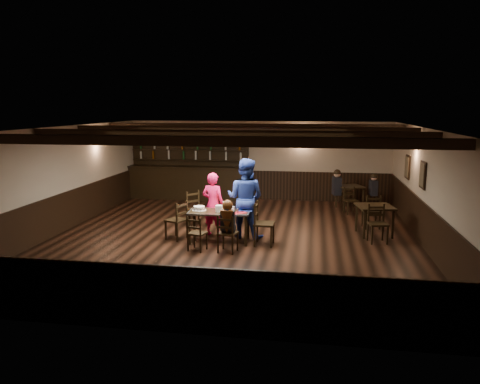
# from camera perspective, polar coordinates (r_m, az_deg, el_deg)

# --- Properties ---
(ground) EXTENTS (10.00, 10.00, 0.00)m
(ground) POSITION_cam_1_polar(r_m,az_deg,el_deg) (11.62, -0.81, -5.59)
(ground) COLOR black
(ground) RESTS_ON ground
(room_shell) EXTENTS (9.02, 10.02, 2.71)m
(room_shell) POSITION_cam_1_polar(r_m,az_deg,el_deg) (11.30, -0.75, 3.00)
(room_shell) COLOR #B8AE98
(room_shell) RESTS_ON ground
(dining_table) EXTENTS (1.48, 0.81, 0.75)m
(dining_table) POSITION_cam_1_polar(r_m,az_deg,el_deg) (11.13, -2.55, -2.80)
(dining_table) COLOR black
(dining_table) RESTS_ON ground
(chair_near_left) EXTENTS (0.45, 0.43, 0.80)m
(chair_near_left) POSITION_cam_1_polar(r_m,az_deg,el_deg) (10.49, -5.41, -4.76)
(chair_near_left) COLOR black
(chair_near_left) RESTS_ON ground
(chair_near_right) EXTENTS (0.46, 0.45, 0.86)m
(chair_near_right) POSITION_cam_1_polar(r_m,az_deg,el_deg) (10.32, -1.65, -4.78)
(chair_near_right) COLOR black
(chair_near_right) RESTS_ON ground
(chair_end_left) EXTENTS (0.56, 0.57, 0.95)m
(chair_end_left) POSITION_cam_1_polar(r_m,az_deg,el_deg) (11.42, -7.46, -3.07)
(chair_end_left) COLOR black
(chair_end_left) RESTS_ON ground
(chair_end_right) EXTENTS (0.47, 0.49, 1.02)m
(chair_end_right) POSITION_cam_1_polar(r_m,az_deg,el_deg) (10.90, 2.51, -3.44)
(chair_end_right) COLOR black
(chair_end_right) RESTS_ON ground
(chair_far_pushed) EXTENTS (0.61, 0.61, 0.95)m
(chair_far_pushed) POSITION_cam_1_polar(r_m,az_deg,el_deg) (12.67, -5.52, -1.68)
(chair_far_pushed) COLOR black
(chair_far_pushed) RESTS_ON ground
(woman_pink) EXTENTS (0.65, 0.51, 1.59)m
(woman_pink) POSITION_cam_1_polar(r_m,az_deg,el_deg) (11.67, -3.30, -1.50)
(woman_pink) COLOR #FF1679
(woman_pink) RESTS_ON ground
(man_blue) EXTENTS (1.10, 0.94, 1.97)m
(man_blue) POSITION_cam_1_polar(r_m,az_deg,el_deg) (11.43, 0.64, -0.78)
(man_blue) COLOR navy
(man_blue) RESTS_ON ground
(seated_person) EXTENTS (0.31, 0.46, 0.75)m
(seated_person) POSITION_cam_1_polar(r_m,az_deg,el_deg) (10.29, -1.52, -3.10)
(seated_person) COLOR black
(seated_person) RESTS_ON ground
(cake) EXTENTS (0.33, 0.33, 0.10)m
(cake) POSITION_cam_1_polar(r_m,az_deg,el_deg) (11.20, -5.00, -2.02)
(cake) COLOR white
(cake) RESTS_ON dining_table
(plate_stack_a) EXTENTS (0.17, 0.17, 0.16)m
(plate_stack_a) POSITION_cam_1_polar(r_m,az_deg,el_deg) (11.02, -2.59, -2.02)
(plate_stack_a) COLOR white
(plate_stack_a) RESTS_ON dining_table
(plate_stack_b) EXTENTS (0.19, 0.19, 0.22)m
(plate_stack_b) POSITION_cam_1_polar(r_m,az_deg,el_deg) (11.12, -1.62, -1.74)
(plate_stack_b) COLOR white
(plate_stack_b) RESTS_ON dining_table
(tea_light) EXTENTS (0.05, 0.05, 0.06)m
(tea_light) POSITION_cam_1_polar(r_m,az_deg,el_deg) (11.18, -2.30, -2.13)
(tea_light) COLOR #A5A8AD
(tea_light) RESTS_ON dining_table
(salt_shaker) EXTENTS (0.04, 0.04, 0.09)m
(salt_shaker) POSITION_cam_1_polar(r_m,az_deg,el_deg) (10.96, -0.89, -2.26)
(salt_shaker) COLOR silver
(salt_shaker) RESTS_ON dining_table
(pepper_shaker) EXTENTS (0.04, 0.04, 0.10)m
(pepper_shaker) POSITION_cam_1_polar(r_m,az_deg,el_deg) (10.92, -0.29, -2.28)
(pepper_shaker) COLOR #A5A8AD
(pepper_shaker) RESTS_ON dining_table
(drink_glass) EXTENTS (0.07, 0.07, 0.11)m
(drink_glass) POSITION_cam_1_polar(r_m,az_deg,el_deg) (11.13, -0.85, -2.01)
(drink_glass) COLOR silver
(drink_glass) RESTS_ON dining_table
(menu_red) EXTENTS (0.41, 0.39, 0.00)m
(menu_red) POSITION_cam_1_polar(r_m,az_deg,el_deg) (10.92, -0.12, -2.53)
(menu_red) COLOR maroon
(menu_red) RESTS_ON dining_table
(menu_blue) EXTENTS (0.36, 0.28, 0.00)m
(menu_blue) POSITION_cam_1_polar(r_m,az_deg,el_deg) (11.14, 0.63, -2.28)
(menu_blue) COLOR #101C51
(menu_blue) RESTS_ON dining_table
(bar_counter) EXTENTS (4.37, 0.70, 2.20)m
(bar_counter) POSITION_cam_1_polar(r_m,az_deg,el_deg) (16.49, -6.25, 1.71)
(bar_counter) COLOR black
(bar_counter) RESTS_ON ground
(back_table_a) EXTENTS (1.00, 1.00, 0.75)m
(back_table_a) POSITION_cam_1_polar(r_m,az_deg,el_deg) (12.19, 16.11, -2.07)
(back_table_a) COLOR black
(back_table_a) RESTS_ON ground
(back_table_b) EXTENTS (0.97, 0.97, 0.75)m
(back_table_b) POSITION_cam_1_polar(r_m,az_deg,el_deg) (15.05, 13.25, 0.34)
(back_table_b) COLOR black
(back_table_b) RESTS_ON ground
(bg_patron_left) EXTENTS (0.30, 0.42, 0.80)m
(bg_patron_left) POSITION_cam_1_polar(r_m,az_deg,el_deg) (14.91, 11.72, 1.18)
(bg_patron_left) COLOR black
(bg_patron_left) RESTS_ON ground
(bg_patron_right) EXTENTS (0.25, 0.36, 0.68)m
(bg_patron_right) POSITION_cam_1_polar(r_m,az_deg,el_deg) (15.09, 15.96, 0.86)
(bg_patron_right) COLOR black
(bg_patron_right) RESTS_ON ground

